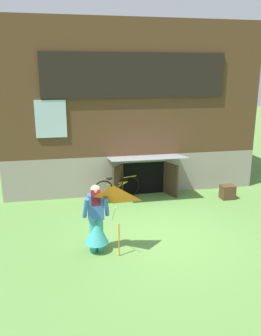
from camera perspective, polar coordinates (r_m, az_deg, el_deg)
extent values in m
plane|color=#56843D|center=(8.60, 4.89, -10.99)|extent=(60.00, 60.00, 0.00)
cube|color=gray|center=(13.43, -1.47, 1.83)|extent=(8.19, 4.97, 1.30)
cube|color=#4C331E|center=(13.06, -1.56, 13.38)|extent=(8.19, 4.97, 4.09)
cube|color=black|center=(10.57, 0.81, 15.12)|extent=(5.56, 0.08, 1.30)
cube|color=#9EB7C6|center=(10.59, 0.79, 15.12)|extent=(5.40, 0.04, 1.18)
cube|color=#9EB7C6|center=(10.44, -13.07, 7.93)|extent=(0.90, 0.06, 1.10)
cube|color=black|center=(11.15, 2.00, -1.72)|extent=(1.40, 0.03, 1.05)
cube|color=#3D2B1E|center=(10.73, -2.08, -2.42)|extent=(0.44, 0.61, 1.05)
cube|color=#3D2B1E|center=(11.11, 6.61, -1.88)|extent=(0.32, 0.67, 1.05)
cube|color=#999EA8|center=(10.43, 2.71, 1.74)|extent=(2.30, 1.09, 0.18)
cylinder|color=teal|center=(7.72, -6.25, -11.05)|extent=(0.14, 0.14, 0.78)
cylinder|color=teal|center=(7.73, -5.05, -10.97)|extent=(0.14, 0.14, 0.78)
cone|color=teal|center=(7.67, -5.67, -10.22)|extent=(0.52, 0.52, 0.59)
cube|color=#3366B7|center=(7.45, -5.79, -6.40)|extent=(0.34, 0.20, 0.56)
cylinder|color=#3366B7|center=(7.33, -7.44, -6.59)|extent=(0.17, 0.32, 0.52)
cylinder|color=#3366B7|center=(7.37, -4.00, -6.38)|extent=(0.17, 0.32, 0.52)
cube|color=maroon|center=(7.31, -5.79, -4.92)|extent=(0.20, 0.08, 0.36)
sphere|color=#D8AD8E|center=(7.31, -5.87, -3.61)|extent=(0.21, 0.21, 0.21)
pyramid|color=orange|center=(6.89, -2.78, -6.11)|extent=(0.97, 0.74, 0.61)
cylinder|color=beige|center=(7.29, -2.81, -7.67)|extent=(0.01, 0.56, 0.54)
cylinder|color=orange|center=(7.51, -1.92, -11.85)|extent=(0.03, 0.03, 0.76)
torus|color=black|center=(10.91, -0.09, -3.12)|extent=(0.66, 0.22, 0.68)
torus|color=black|center=(10.56, -4.57, -3.83)|extent=(0.66, 0.22, 0.68)
cylinder|color=gold|center=(10.67, -2.30, -2.59)|extent=(0.67, 0.22, 0.04)
cylinder|color=gold|center=(10.71, -2.30, -3.15)|extent=(0.74, 0.23, 0.28)
cylinder|color=gold|center=(10.59, -3.44, -2.76)|extent=(0.04, 0.04, 0.38)
cube|color=black|center=(10.53, -3.45, -1.78)|extent=(0.20, 0.08, 0.05)
cylinder|color=gold|center=(10.81, -0.09, -1.45)|extent=(0.43, 0.14, 0.03)
cube|color=#4C331E|center=(11.23, 15.78, -3.84)|extent=(0.41, 0.35, 0.44)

